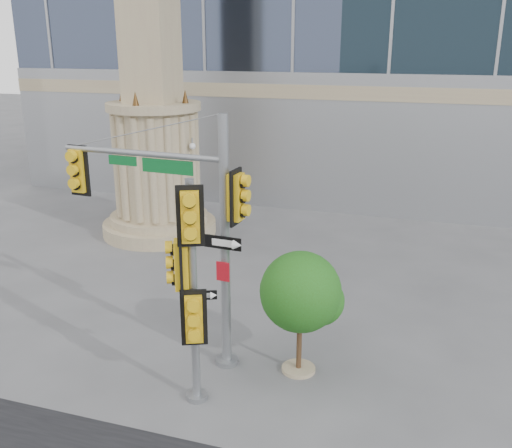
% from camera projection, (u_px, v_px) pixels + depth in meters
% --- Properties ---
extents(ground, '(120.00, 120.00, 0.00)m').
position_uv_depth(ground, '(217.00, 382.00, 12.69)').
color(ground, '#545456').
rests_on(ground, ground).
extents(monument, '(4.40, 4.40, 16.60)m').
position_uv_depth(monument, '(153.00, 91.00, 20.93)').
color(monument, tan).
rests_on(monument, ground).
extents(main_signal_pole, '(4.50, 0.72, 5.82)m').
position_uv_depth(main_signal_pole, '(182.00, 212.00, 12.71)').
color(main_signal_pole, slate).
rests_on(main_signal_pole, ground).
extents(secondary_signal_pole, '(0.90, 0.65, 4.78)m').
position_uv_depth(secondary_signal_pole, '(190.00, 278.00, 11.14)').
color(secondary_signal_pole, slate).
rests_on(secondary_signal_pole, ground).
extents(street_tree, '(1.85, 1.81, 2.88)m').
position_uv_depth(street_tree, '(302.00, 295.00, 12.55)').
color(street_tree, tan).
rests_on(street_tree, ground).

